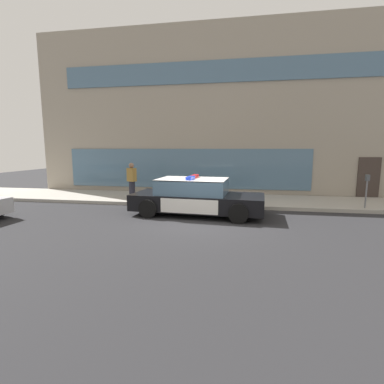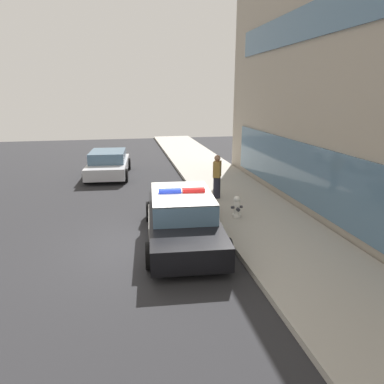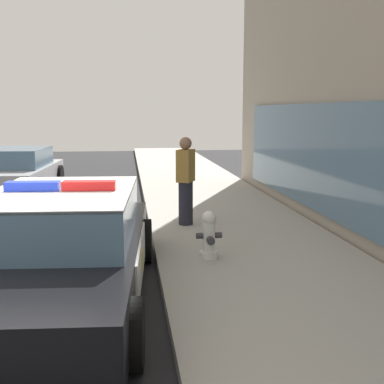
{
  "view_description": "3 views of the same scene",
  "coord_description": "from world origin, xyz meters",
  "px_view_note": "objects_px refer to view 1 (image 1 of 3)",
  "views": [
    {
      "loc": [
        1.27,
        -9.64,
        2.48
      ],
      "look_at": [
        -0.81,
        2.35,
        0.64
      ],
      "focal_mm": 26.55,
      "sensor_mm": 36.0,
      "label": 1
    },
    {
      "loc": [
        8.97,
        -0.64,
        4.17
      ],
      "look_at": [
        -1.6,
        1.42,
        1.07
      ],
      "focal_mm": 32.45,
      "sensor_mm": 36.0,
      "label": 2
    },
    {
      "loc": [
        5.58,
        1.73,
        2.34
      ],
      "look_at": [
        -1.18,
        2.62,
        1.22
      ],
      "focal_mm": 45.82,
      "sensor_mm": 36.0,
      "label": 3
    }
  ],
  "objects_px": {
    "fire_hydrant": "(180,193)",
    "parking_meter": "(367,185)",
    "police_cruiser": "(196,197)",
    "pedestrian_on_sidewalk": "(132,181)"
  },
  "relations": [
    {
      "from": "fire_hydrant",
      "to": "pedestrian_on_sidewalk",
      "type": "relative_size",
      "value": 0.42
    },
    {
      "from": "fire_hydrant",
      "to": "parking_meter",
      "type": "distance_m",
      "value": 7.72
    },
    {
      "from": "fire_hydrant",
      "to": "parking_meter",
      "type": "relative_size",
      "value": 0.54
    },
    {
      "from": "police_cruiser",
      "to": "fire_hydrant",
      "type": "xyz_separation_m",
      "value": [
        -1.09,
        2.02,
        -0.18
      ]
    },
    {
      "from": "police_cruiser",
      "to": "fire_hydrant",
      "type": "height_order",
      "value": "police_cruiser"
    },
    {
      "from": "fire_hydrant",
      "to": "police_cruiser",
      "type": "bearing_deg",
      "value": -61.74
    },
    {
      "from": "fire_hydrant",
      "to": "parking_meter",
      "type": "height_order",
      "value": "parking_meter"
    },
    {
      "from": "police_cruiser",
      "to": "parking_meter",
      "type": "relative_size",
      "value": 3.78
    },
    {
      "from": "police_cruiser",
      "to": "parking_meter",
      "type": "height_order",
      "value": "police_cruiser"
    },
    {
      "from": "police_cruiser",
      "to": "pedestrian_on_sidewalk",
      "type": "height_order",
      "value": "pedestrian_on_sidewalk"
    }
  ]
}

